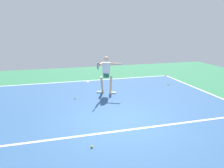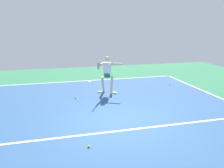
# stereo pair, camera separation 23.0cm
# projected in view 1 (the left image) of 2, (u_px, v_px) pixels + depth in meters

# --- Properties ---
(ground_plane) EXTENTS (21.76, 21.76, 0.00)m
(ground_plane) POSITION_uv_depth(u_px,v_px,m) (120.00, 123.00, 7.77)
(ground_plane) COLOR #2D754C
(court_surface) EXTENTS (10.44, 12.69, 0.00)m
(court_surface) POSITION_uv_depth(u_px,v_px,m) (120.00, 123.00, 7.76)
(court_surface) COLOR #2D5484
(court_surface) RESTS_ON ground_plane
(court_line_baseline_near) EXTENTS (10.44, 0.10, 0.01)m
(court_line_baseline_near) POSITION_uv_depth(u_px,v_px,m) (87.00, 81.00, 13.63)
(court_line_baseline_near) COLOR white
(court_line_baseline_near) RESTS_ON ground_plane
(court_line_service) EXTENTS (7.83, 0.10, 0.01)m
(court_line_service) POSITION_uv_depth(u_px,v_px,m) (126.00, 130.00, 7.22)
(court_line_service) COLOR white
(court_line_service) RESTS_ON ground_plane
(court_line_centre_mark) EXTENTS (0.10, 0.30, 0.01)m
(court_line_centre_mark) POSITION_uv_depth(u_px,v_px,m) (88.00, 81.00, 13.44)
(court_line_centre_mark) COLOR white
(court_line_centre_mark) RESTS_ON ground_plane
(tennis_player) EXTENTS (1.29, 1.15, 1.79)m
(tennis_player) POSITION_uv_depth(u_px,v_px,m) (106.00, 72.00, 10.85)
(tennis_player) COLOR beige
(tennis_player) RESTS_ON ground_plane
(tennis_ball_centre_court) EXTENTS (0.07, 0.07, 0.07)m
(tennis_ball_centre_court) POSITION_uv_depth(u_px,v_px,m) (168.00, 84.00, 12.69)
(tennis_ball_centre_court) COLOR #CCE033
(tennis_ball_centre_court) RESTS_ON ground_plane
(tennis_ball_near_player) EXTENTS (0.07, 0.07, 0.07)m
(tennis_ball_near_player) POSITION_uv_depth(u_px,v_px,m) (92.00, 147.00, 6.18)
(tennis_ball_near_player) COLOR yellow
(tennis_ball_near_player) RESTS_ON ground_plane
(tennis_ball_by_sideline) EXTENTS (0.07, 0.07, 0.07)m
(tennis_ball_by_sideline) POSITION_uv_depth(u_px,v_px,m) (75.00, 98.00, 10.28)
(tennis_ball_by_sideline) COLOR #C6E53D
(tennis_ball_by_sideline) RESTS_ON ground_plane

